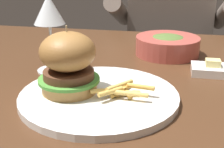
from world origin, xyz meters
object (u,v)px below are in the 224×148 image
object	(u,v)px
diner_person	(168,56)
main_plate	(99,96)
soup_bowl	(167,45)
wine_glass	(50,13)
burger_sandwich	(68,62)
butter_dish	(212,69)

from	to	relation	value
diner_person	main_plate	bearing A→B (deg)	-97.56
soup_bowl	wine_glass	bearing A→B (deg)	-144.75
main_plate	burger_sandwich	size ratio (longest dim) A/B	2.36
burger_sandwich	wine_glass	bearing A→B (deg)	122.23
main_plate	butter_dish	world-z (taller)	butter_dish
main_plate	wine_glass	size ratio (longest dim) A/B	1.68
burger_sandwich	wine_glass	xyz separation A→B (m)	(-0.09, 0.14, 0.07)
main_plate	butter_dish	xyz separation A→B (m)	(0.23, 0.19, 0.00)
burger_sandwich	butter_dish	bearing A→B (deg)	33.63
soup_bowl	diner_person	world-z (taller)	diner_person
wine_glass	diner_person	bearing A→B (deg)	70.26
burger_sandwich	wine_glass	world-z (taller)	wine_glass
main_plate	diner_person	size ratio (longest dim) A/B	0.27
main_plate	wine_glass	bearing A→B (deg)	136.78
soup_bowl	diner_person	bearing A→B (deg)	90.38
burger_sandwich	diner_person	size ratio (longest dim) A/B	0.11
main_plate	butter_dish	bearing A→B (deg)	39.51
wine_glass	soup_bowl	bearing A→B (deg)	35.25
burger_sandwich	butter_dish	world-z (taller)	burger_sandwich
wine_glass	butter_dish	xyz separation A→B (m)	(0.38, 0.05, -0.13)
main_plate	soup_bowl	size ratio (longest dim) A/B	1.73
soup_bowl	main_plate	bearing A→B (deg)	-110.05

